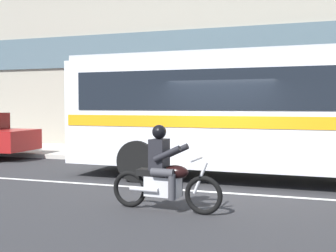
% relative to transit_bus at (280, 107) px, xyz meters
% --- Properties ---
extents(ground_plane, '(60.00, 60.00, 0.00)m').
position_rel_transit_bus_xyz_m(ground_plane, '(-1.30, -1.19, -1.88)').
color(ground_plane, '#2B2B2D').
extents(sidewalk_curb, '(28.00, 3.80, 0.15)m').
position_rel_transit_bus_xyz_m(sidewalk_curb, '(-1.30, 3.91, -1.81)').
color(sidewalk_curb, '#B7B2A8').
rests_on(sidewalk_curb, ground_plane).
extents(lane_center_stripe, '(26.60, 0.14, 0.01)m').
position_rel_transit_bus_xyz_m(lane_center_stripe, '(-1.30, -1.79, -1.88)').
color(lane_center_stripe, silver).
rests_on(lane_center_stripe, ground_plane).
extents(transit_bus, '(10.88, 2.82, 3.22)m').
position_rel_transit_bus_xyz_m(transit_bus, '(0.00, 0.00, 0.00)').
color(transit_bus, silver).
rests_on(transit_bus, ground_plane).
extents(motorcycle_with_rider, '(2.14, 0.64, 1.56)m').
position_rel_transit_bus_xyz_m(motorcycle_with_rider, '(-1.81, -3.66, -1.23)').
color(motorcycle_with_rider, black).
rests_on(motorcycle_with_rider, ground_plane).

